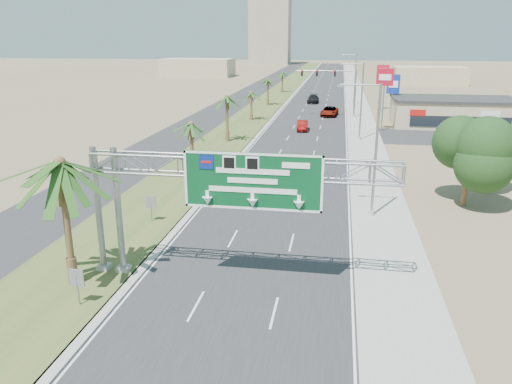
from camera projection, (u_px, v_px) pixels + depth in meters
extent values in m
cube|color=#28282B|center=(321.00, 93.00, 122.04)|extent=(12.00, 300.00, 0.02)
cube|color=#9E9B93|center=(356.00, 94.00, 120.70)|extent=(4.00, 300.00, 0.10)
cube|color=#3E5525|center=(280.00, 92.00, 123.59)|extent=(7.00, 300.00, 0.12)
cube|color=#28282B|center=(252.00, 92.00, 124.71)|extent=(8.00, 300.00, 0.02)
cylinder|color=gray|center=(119.00, 212.00, 27.86)|extent=(0.36, 0.36, 7.40)
cylinder|color=gray|center=(99.00, 211.00, 28.04)|extent=(0.36, 0.36, 7.40)
cube|color=#9E9B93|center=(124.00, 269.00, 28.89)|extent=(0.70, 0.70, 0.40)
cube|color=#9E9B93|center=(104.00, 268.00, 29.08)|extent=(0.70, 0.70, 0.40)
cube|color=#07441F|center=(253.00, 181.00, 25.52)|extent=(7.20, 0.12, 3.00)
cube|color=navy|center=(206.00, 162.00, 25.53)|extent=(0.75, 0.03, 0.75)
cone|color=white|center=(252.00, 203.00, 25.78)|extent=(0.56, 0.56, 0.45)
cylinder|color=brown|center=(67.00, 226.00, 26.34)|extent=(0.36, 0.36, 7.00)
cylinder|color=brown|center=(73.00, 272.00, 27.13)|extent=(0.54, 0.54, 1.68)
cylinder|color=brown|center=(192.00, 149.00, 49.30)|extent=(0.36, 0.36, 5.00)
cylinder|color=brown|center=(193.00, 168.00, 49.86)|extent=(0.54, 0.54, 1.20)
cylinder|color=brown|center=(227.00, 120.00, 64.26)|extent=(0.36, 0.36, 5.80)
cylinder|color=brown|center=(227.00, 137.00, 64.91)|extent=(0.54, 0.54, 1.39)
cylinder|color=brown|center=(251.00, 107.00, 81.41)|extent=(0.36, 0.36, 4.50)
cylinder|color=brown|center=(251.00, 117.00, 81.92)|extent=(0.54, 0.54, 1.08)
cylinder|color=brown|center=(268.00, 93.00, 99.21)|extent=(0.36, 0.36, 5.20)
cylinder|color=brown|center=(268.00, 103.00, 99.79)|extent=(0.54, 0.54, 1.25)
cylinder|color=brown|center=(282.00, 83.00, 122.82)|extent=(0.36, 0.36, 4.80)
cylinder|color=brown|center=(282.00, 90.00, 123.36)|extent=(0.54, 0.54, 1.15)
cylinder|color=gray|center=(376.00, 153.00, 36.47)|extent=(0.20, 0.20, 10.00)
cylinder|color=gray|center=(360.00, 85.00, 35.26)|extent=(2.80, 0.12, 0.12)
cube|color=slate|center=(340.00, 86.00, 35.51)|extent=(0.50, 0.22, 0.18)
cylinder|color=#9E9B93|center=(371.00, 214.00, 37.88)|extent=(0.44, 0.44, 0.50)
cylinder|color=gray|center=(361.00, 102.00, 64.74)|extent=(0.20, 0.20, 10.00)
cylinder|color=gray|center=(353.00, 64.00, 63.52)|extent=(2.80, 0.12, 0.12)
cube|color=slate|center=(341.00, 65.00, 63.77)|extent=(0.50, 0.22, 0.18)
cylinder|color=#9E9B93|center=(359.00, 138.00, 66.15)|extent=(0.44, 0.44, 0.50)
cylinder|color=gray|center=(355.00, 80.00, 98.66)|extent=(0.20, 0.20, 10.00)
cylinder|color=gray|center=(349.00, 55.00, 97.44)|extent=(2.80, 0.12, 0.12)
cube|color=slate|center=(342.00, 55.00, 97.69)|extent=(0.50, 0.22, 0.18)
cylinder|color=#9E9B93|center=(354.00, 104.00, 100.07)|extent=(0.44, 0.44, 0.50)
cylinder|color=gray|center=(355.00, 94.00, 83.93)|extent=(0.28, 0.28, 8.00)
cylinder|color=gray|center=(326.00, 71.00, 83.62)|extent=(10.00, 0.18, 0.18)
cube|color=black|center=(335.00, 74.00, 83.31)|extent=(0.32, 0.18, 0.95)
cube|color=black|center=(317.00, 73.00, 83.78)|extent=(0.32, 0.18, 0.95)
cube|color=black|center=(302.00, 73.00, 84.17)|extent=(0.32, 0.18, 0.95)
sphere|color=red|center=(335.00, 72.00, 83.11)|extent=(0.22, 0.22, 0.22)
imported|color=black|center=(356.00, 76.00, 83.04)|extent=(0.16, 0.16, 0.60)
cylinder|color=#9E9B93|center=(354.00, 116.00, 85.02)|extent=(0.56, 0.56, 0.60)
cube|color=tan|center=(453.00, 113.00, 76.55)|extent=(18.00, 10.00, 4.00)
cylinder|color=brown|center=(466.00, 182.00, 39.97)|extent=(0.44, 0.44, 3.90)
sphere|color=black|center=(470.00, 151.00, 39.20)|extent=(4.50, 4.50, 4.50)
cylinder|color=brown|center=(491.00, 175.00, 43.36)|extent=(0.44, 0.44, 3.30)
sphere|color=black|center=(494.00, 150.00, 42.71)|extent=(3.50, 3.50, 3.50)
cylinder|color=gray|center=(78.00, 291.00, 25.01)|extent=(0.08, 0.08, 1.80)
cube|color=slate|center=(77.00, 278.00, 24.80)|extent=(0.75, 0.06, 0.95)
cylinder|color=gray|center=(151.00, 211.00, 36.43)|extent=(0.08, 0.08, 1.80)
cube|color=slate|center=(151.00, 202.00, 36.22)|extent=(0.75, 0.06, 0.95)
cube|color=gray|center=(270.00, 29.00, 253.79)|extent=(20.00, 16.00, 35.00)
cube|color=tan|center=(198.00, 68.00, 175.32)|extent=(24.00, 14.00, 6.00)
cube|color=tan|center=(429.00, 76.00, 144.87)|extent=(20.00, 12.00, 5.00)
imported|color=black|center=(269.00, 164.00, 50.31)|extent=(2.03, 4.98, 1.69)
imported|color=#670A09|center=(302.00, 126.00, 73.00)|extent=(1.79, 4.51, 1.46)
imported|color=gray|center=(329.00, 112.00, 86.40)|extent=(3.23, 5.96, 1.59)
imported|color=black|center=(313.00, 99.00, 103.87)|extent=(2.31, 5.60, 1.62)
cylinder|color=gray|center=(383.00, 100.00, 71.47)|extent=(0.20, 0.20, 9.09)
cube|color=#B50E23|center=(385.00, 77.00, 70.54)|extent=(2.41, 0.43, 2.40)
cube|color=white|center=(385.00, 77.00, 70.37)|extent=(1.68, 0.13, 0.84)
cylinder|color=gray|center=(392.00, 98.00, 79.75)|extent=(0.20, 0.20, 7.69)
cube|color=navy|center=(393.00, 84.00, 79.11)|extent=(2.02, 0.65, 3.00)
cube|color=white|center=(393.00, 84.00, 78.94)|extent=(1.39, 0.28, 1.05)
cylinder|color=gray|center=(382.00, 87.00, 92.18)|extent=(0.20, 0.20, 8.48)
cube|color=red|center=(383.00, 70.00, 91.25)|extent=(2.20, 0.91, 1.80)
cube|color=white|center=(383.00, 70.00, 91.08)|extent=(1.49, 0.47, 0.63)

